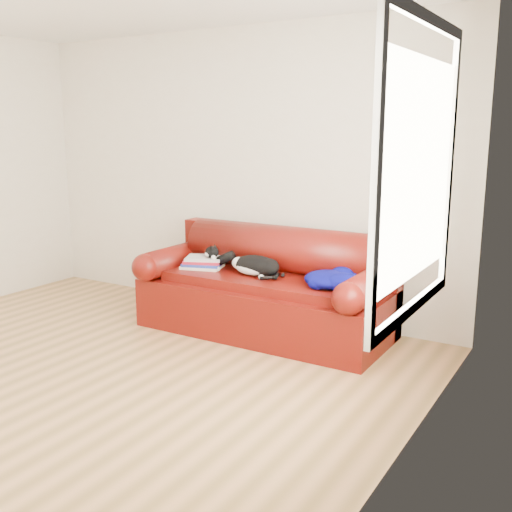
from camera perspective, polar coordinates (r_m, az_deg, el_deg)
The scene contains 7 objects.
ground at distance 4.46m, azimuth -16.53°, elevation -10.94°, with size 4.50×4.50×0.00m, color olive.
room_shell at distance 4.04m, azimuth -16.59°, elevation 11.02°, with size 4.52×4.02×2.61m.
sofa_base at distance 5.09m, azimuth 0.84°, elevation -4.68°, with size 2.10×0.90×0.50m.
sofa_back at distance 5.22m, azimuth 2.20°, elevation -0.81°, with size 2.10×1.01×0.88m.
book_stack at distance 5.29m, azimuth -5.03°, elevation -0.60°, with size 0.40×0.35×0.10m.
cat at distance 4.99m, azimuth -0.10°, elevation -0.94°, with size 0.58×0.24×0.21m.
blanket at distance 4.66m, azimuth 7.23°, elevation -2.17°, with size 0.50×0.44×0.15m.
Camera 1 is at (3.10, -2.72, 1.71)m, focal length 42.00 mm.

